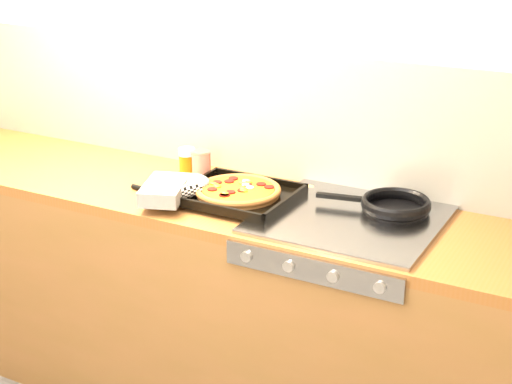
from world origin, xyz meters
The scene contains 9 objects.
room_shell centered at (0.00, 1.39, 1.15)m, with size 3.20×3.20×3.20m.
counter_run centered at (0.00, 1.10, 0.45)m, with size 3.20×0.62×0.90m.
stovetop centered at (0.45, 1.10, 0.91)m, with size 0.60×0.56×0.02m, color #95959A.
pizza_on_tray centered at (-0.03, 1.04, 0.94)m, with size 0.52×0.45×0.07m.
frying_pan centered at (0.56, 1.22, 0.94)m, with size 0.42×0.28×0.04m.
tomato_can centered at (-0.23, 1.24, 0.95)m, with size 0.09×0.09×0.11m.
juice_glass centered at (-0.30, 1.24, 0.95)m, with size 0.07×0.07×0.11m.
wooden_spoon centered at (0.11, 1.29, 0.91)m, with size 0.30×0.09×0.02m.
black_spatula centered at (-0.24, 0.99, 0.91)m, with size 0.29×0.10×0.02m.
Camera 1 is at (1.33, -1.21, 1.93)m, focal length 55.00 mm.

